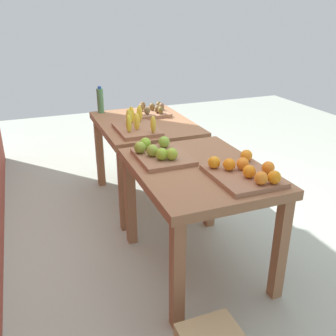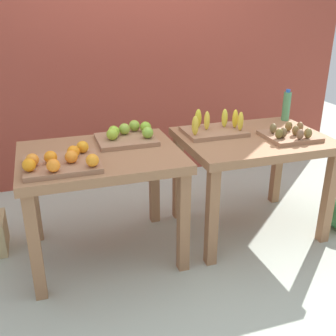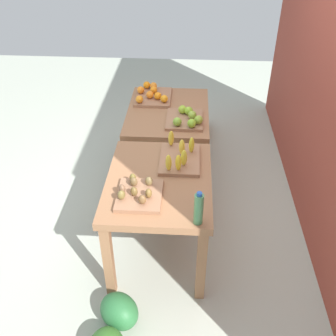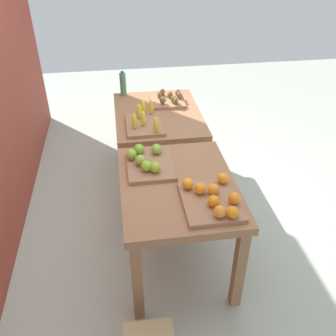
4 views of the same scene
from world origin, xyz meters
name	(u,v)px [view 1 (image 1 of 4)]	position (x,y,z in m)	size (l,w,h in m)	color
ground_plane	(167,226)	(0.00, 0.00, 0.00)	(8.00, 8.00, 0.00)	#A8B1A2
display_table_left	(199,183)	(-0.56, 0.00, 0.65)	(1.04, 0.80, 0.77)	#956645
display_table_right	(145,134)	(0.56, 0.00, 0.65)	(1.04, 0.80, 0.77)	#956645
orange_bin	(245,172)	(-0.81, -0.18, 0.81)	(0.44, 0.37, 0.11)	#996C4E
apple_bin	(160,153)	(-0.33, 0.18, 0.81)	(0.41, 0.35, 0.11)	#996C4E
banana_crate	(137,126)	(0.32, 0.15, 0.81)	(0.44, 0.32, 0.17)	#996C4E
kiwi_bin	(150,111)	(0.78, -0.13, 0.80)	(0.36, 0.32, 0.10)	#996C4E
water_bottle	(100,100)	(1.01, 0.30, 0.89)	(0.06, 0.06, 0.25)	#4C8C59
watermelon_pile	(142,152)	(1.46, -0.25, 0.13)	(0.71, 0.39, 0.26)	#35732A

